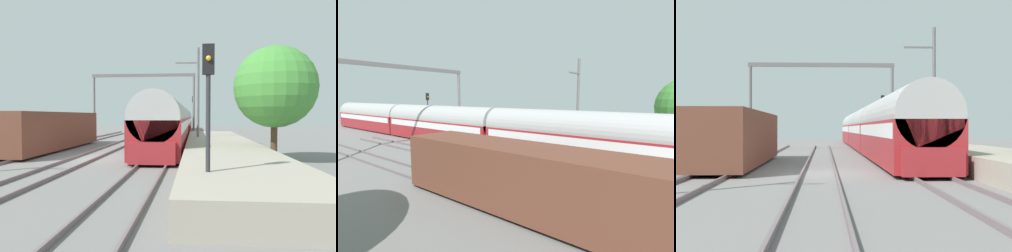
# 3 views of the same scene
# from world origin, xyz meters

# --- Properties ---
(ground) EXTENTS (120.00, 120.00, 0.00)m
(ground) POSITION_xyz_m (0.00, 0.00, 0.00)
(ground) COLOR slate
(track_far_west) EXTENTS (1.52, 60.00, 0.16)m
(track_far_west) POSITION_xyz_m (-4.35, 0.00, 0.08)
(track_far_west) COLOR #6C5D60
(track_far_west) RESTS_ON ground
(track_west) EXTENTS (1.52, 60.00, 0.16)m
(track_west) POSITION_xyz_m (0.00, 0.00, 0.08)
(track_west) COLOR #6C5D60
(track_west) RESTS_ON ground
(track_east) EXTENTS (1.52, 60.00, 0.16)m
(track_east) POSITION_xyz_m (4.35, 0.00, 0.08)
(track_east) COLOR #6C5D60
(track_east) RESTS_ON ground
(platform) EXTENTS (4.40, 28.00, 0.90)m
(platform) POSITION_xyz_m (8.17, 2.00, 0.45)
(platform) COLOR #A39989
(platform) RESTS_ON ground
(passenger_train) EXTENTS (2.93, 49.20, 3.82)m
(passenger_train) POSITION_xyz_m (4.35, 21.74, 1.97)
(passenger_train) COLOR maroon
(passenger_train) RESTS_ON ground
(freight_car) EXTENTS (2.80, 13.00, 2.70)m
(freight_car) POSITION_xyz_m (-4.35, 4.54, 1.47)
(freight_car) COLOR brown
(freight_car) RESTS_ON ground
(person_crossing) EXTENTS (0.46, 0.38, 1.73)m
(person_crossing) POSITION_xyz_m (5.87, 16.25, 1.03)
(person_crossing) COLOR #2A2A2A
(person_crossing) RESTS_ON ground
(railway_signal_far) EXTENTS (0.36, 0.30, 5.41)m
(railway_signal_far) POSITION_xyz_m (6.27, 26.59, 3.44)
(railway_signal_far) COLOR #2D2D33
(railway_signal_far) RESTS_ON ground
(catenary_gantry) EXTENTS (13.10, 0.28, 7.86)m
(catenary_gantry) POSITION_xyz_m (0.00, 20.68, 5.68)
(catenary_gantry) COLOR slate
(catenary_gantry) RESTS_ON ground
(catenary_pole_east_mid) EXTENTS (1.90, 0.20, 8.00)m
(catenary_pole_east_mid) POSITION_xyz_m (6.70, 6.75, 4.15)
(catenary_pole_east_mid) COLOR slate
(catenary_pole_east_mid) RESTS_ON ground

